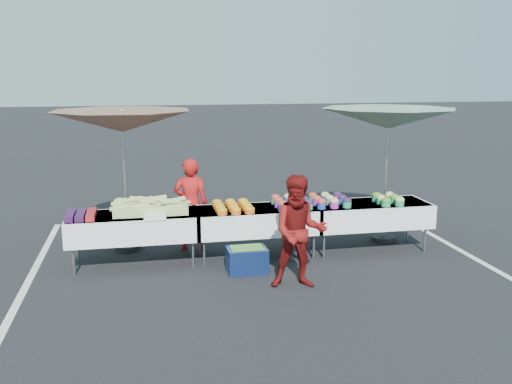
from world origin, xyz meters
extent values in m
plane|color=black|center=(0.00, 0.00, 0.00)|extent=(80.00, 80.00, 0.00)
cube|color=silver|center=(-3.20, 0.00, 0.00)|extent=(0.10, 5.00, 0.00)
cube|color=silver|center=(3.20, 0.00, 0.00)|extent=(0.10, 5.00, 0.00)
cube|color=white|center=(-1.80, 0.00, 0.73)|extent=(1.80, 0.75, 0.04)
cube|color=white|center=(-1.80, 0.00, 0.57)|extent=(1.86, 0.81, 0.36)
cylinder|color=slate|center=(-2.62, -0.29, 0.20)|extent=(0.04, 0.04, 0.39)
cylinder|color=slate|center=(-2.62, 0.29, 0.20)|extent=(0.04, 0.04, 0.39)
cylinder|color=slate|center=(-0.98, -0.29, 0.20)|extent=(0.04, 0.04, 0.39)
cylinder|color=slate|center=(-0.98, 0.29, 0.20)|extent=(0.04, 0.04, 0.39)
cube|color=white|center=(0.00, 0.00, 0.73)|extent=(1.80, 0.75, 0.04)
cube|color=white|center=(0.00, 0.00, 0.57)|extent=(1.86, 0.81, 0.36)
cylinder|color=slate|center=(-0.82, -0.29, 0.20)|extent=(0.04, 0.04, 0.39)
cylinder|color=slate|center=(-0.82, 0.29, 0.20)|extent=(0.04, 0.04, 0.39)
cylinder|color=slate|center=(0.82, -0.29, 0.20)|extent=(0.04, 0.04, 0.39)
cylinder|color=slate|center=(0.82, 0.29, 0.20)|extent=(0.04, 0.04, 0.39)
cube|color=white|center=(1.80, 0.00, 0.73)|extent=(1.80, 0.75, 0.04)
cube|color=white|center=(1.80, 0.00, 0.57)|extent=(1.86, 0.81, 0.36)
cylinder|color=slate|center=(0.98, -0.29, 0.20)|extent=(0.04, 0.04, 0.39)
cylinder|color=slate|center=(0.98, 0.29, 0.20)|extent=(0.04, 0.04, 0.39)
cylinder|color=slate|center=(2.62, -0.29, 0.20)|extent=(0.04, 0.04, 0.39)
cylinder|color=slate|center=(2.62, 0.29, 0.20)|extent=(0.04, 0.04, 0.39)
cube|color=black|center=(-2.65, -0.27, 0.79)|extent=(0.12, 0.12, 0.08)
cube|color=black|center=(-2.65, -0.13, 0.79)|extent=(0.12, 0.12, 0.08)
cube|color=black|center=(-2.65, 0.01, 0.79)|extent=(0.12, 0.12, 0.08)
cube|color=black|center=(-2.65, 0.15, 0.79)|extent=(0.12, 0.12, 0.08)
cube|color=black|center=(-2.51, -0.27, 0.79)|extent=(0.12, 0.12, 0.08)
cube|color=black|center=(-2.51, -0.13, 0.79)|extent=(0.12, 0.12, 0.08)
cube|color=black|center=(-2.51, 0.01, 0.79)|extent=(0.12, 0.12, 0.08)
cube|color=black|center=(-2.51, 0.15, 0.79)|extent=(0.12, 0.12, 0.08)
cube|color=maroon|center=(-2.37, -0.27, 0.79)|extent=(0.12, 0.12, 0.08)
cube|color=maroon|center=(-2.37, -0.13, 0.79)|extent=(0.12, 0.12, 0.08)
cube|color=maroon|center=(-2.37, 0.01, 0.79)|extent=(0.12, 0.12, 0.08)
cube|color=maroon|center=(-2.37, 0.15, 0.79)|extent=(0.12, 0.12, 0.08)
cube|color=#9CAA57|center=(-1.55, 0.05, 0.82)|extent=(1.05, 0.55, 0.14)
cylinder|color=#9CAA57|center=(-1.25, 0.20, 0.85)|extent=(0.27, 0.09, 0.10)
cylinder|color=#9CAA57|center=(-1.93, 0.10, 0.92)|extent=(0.27, 0.14, 0.07)
cylinder|color=#9CAA57|center=(-1.44, -0.06, 0.97)|extent=(0.27, 0.14, 0.09)
cylinder|color=#9CAA57|center=(-1.97, 0.08, 0.87)|extent=(0.27, 0.15, 0.10)
cylinder|color=#9CAA57|center=(-1.73, -0.01, 0.91)|extent=(0.27, 0.15, 0.08)
cylinder|color=#9CAA57|center=(-1.59, 0.09, 0.94)|extent=(0.27, 0.10, 0.10)
cylinder|color=#9CAA57|center=(-1.59, -0.03, 0.94)|extent=(0.27, 0.07, 0.08)
cylinder|color=#9CAA57|center=(-1.68, -0.13, 0.90)|extent=(0.27, 0.14, 0.09)
cylinder|color=#9CAA57|center=(-1.71, 0.25, 0.92)|extent=(0.27, 0.12, 0.08)
cylinder|color=#9CAA57|center=(-1.09, 0.14, 0.87)|extent=(0.27, 0.16, 0.08)
cylinder|color=#9CAA57|center=(-1.86, 0.01, 0.92)|extent=(0.27, 0.11, 0.07)
cylinder|color=#9CAA57|center=(-1.64, -0.18, 0.85)|extent=(0.27, 0.10, 0.07)
cylinder|color=#9CAA57|center=(-1.44, 0.19, 0.93)|extent=(0.27, 0.12, 0.08)
cylinder|color=#9CAA57|center=(-1.98, -0.17, 0.90)|extent=(0.27, 0.15, 0.08)
cylinder|color=#9CAA57|center=(-1.89, 0.09, 0.94)|extent=(0.27, 0.10, 0.08)
cylinder|color=#9CAA57|center=(-1.34, 0.00, 0.90)|extent=(0.27, 0.16, 0.10)
cylinder|color=#9CAA57|center=(-1.83, -0.02, 0.97)|extent=(0.27, 0.12, 0.09)
cylinder|color=#9CAA57|center=(-1.28, -0.18, 0.95)|extent=(0.27, 0.09, 0.07)
cylinder|color=#9CAA57|center=(-1.22, -0.15, 0.88)|extent=(0.27, 0.10, 0.09)
cylinder|color=#9CAA57|center=(-1.30, -0.09, 0.87)|extent=(0.27, 0.12, 0.09)
cylinder|color=#9CAA57|center=(-1.45, 0.28, 0.86)|extent=(0.27, 0.10, 0.08)
cylinder|color=#9CAA57|center=(-1.17, 0.03, 0.93)|extent=(0.27, 0.14, 0.10)
cylinder|color=#9CAA57|center=(-1.24, 0.25, 0.86)|extent=(0.27, 0.12, 0.07)
cylinder|color=#9CAA57|center=(-1.30, 0.23, 0.86)|extent=(0.27, 0.07, 0.10)
cube|color=white|center=(-1.50, -0.30, 0.78)|extent=(0.30, 0.25, 0.05)
cylinder|color=#CB5C16|center=(-0.55, -0.28, 0.78)|extent=(0.15, 0.15, 0.05)
ellipsoid|color=orange|center=(-0.55, -0.28, 0.81)|extent=(0.15, 0.15, 0.08)
cylinder|color=#CB5C16|center=(-0.55, -0.10, 0.78)|extent=(0.15, 0.15, 0.05)
ellipsoid|color=orange|center=(-0.55, -0.10, 0.81)|extent=(0.15, 0.15, 0.08)
cylinder|color=#CB5C16|center=(-0.55, 0.08, 0.78)|extent=(0.15, 0.15, 0.05)
ellipsoid|color=orange|center=(-0.55, 0.08, 0.81)|extent=(0.15, 0.15, 0.08)
cylinder|color=#CB5C16|center=(-0.55, 0.26, 0.78)|extent=(0.15, 0.15, 0.05)
ellipsoid|color=orange|center=(-0.55, 0.26, 0.81)|extent=(0.15, 0.15, 0.08)
cylinder|color=#CB5C16|center=(-0.35, -0.28, 0.78)|extent=(0.15, 0.15, 0.05)
ellipsoid|color=orange|center=(-0.35, -0.28, 0.81)|extent=(0.15, 0.15, 0.08)
cylinder|color=#CB5C16|center=(-0.35, -0.10, 0.78)|extent=(0.15, 0.15, 0.05)
ellipsoid|color=orange|center=(-0.35, -0.10, 0.81)|extent=(0.15, 0.15, 0.08)
cylinder|color=#CB5C16|center=(-0.35, 0.08, 0.78)|extent=(0.15, 0.15, 0.05)
ellipsoid|color=orange|center=(-0.35, 0.08, 0.81)|extent=(0.15, 0.15, 0.08)
cylinder|color=#CB5C16|center=(-0.35, 0.26, 0.78)|extent=(0.15, 0.15, 0.05)
ellipsoid|color=orange|center=(-0.35, 0.26, 0.81)|extent=(0.15, 0.15, 0.08)
cylinder|color=#CB5C16|center=(-0.15, -0.28, 0.78)|extent=(0.15, 0.15, 0.05)
ellipsoid|color=orange|center=(-0.15, -0.28, 0.81)|extent=(0.15, 0.15, 0.08)
cylinder|color=#CB5C16|center=(-0.15, -0.10, 0.78)|extent=(0.15, 0.15, 0.05)
ellipsoid|color=orange|center=(-0.15, -0.10, 0.81)|extent=(0.15, 0.15, 0.08)
cylinder|color=#CB5C16|center=(-0.15, 0.08, 0.78)|extent=(0.15, 0.15, 0.05)
ellipsoid|color=orange|center=(-0.15, 0.08, 0.81)|extent=(0.15, 0.15, 0.08)
cylinder|color=#CB5C16|center=(-0.15, 0.26, 0.78)|extent=(0.15, 0.15, 0.05)
ellipsoid|color=orange|center=(-0.15, 0.26, 0.81)|extent=(0.15, 0.15, 0.08)
cylinder|color=#21379B|center=(0.35, -0.22, 0.80)|extent=(0.13, 0.13, 0.10)
ellipsoid|color=maroon|center=(0.35, -0.22, 0.86)|extent=(0.14, 0.14, 0.10)
cylinder|color=#B126A9|center=(0.35, 0.00, 0.80)|extent=(0.13, 0.13, 0.10)
ellipsoid|color=maroon|center=(0.35, 0.00, 0.86)|extent=(0.14, 0.14, 0.10)
cylinder|color=#238C5C|center=(0.35, 0.22, 0.80)|extent=(0.13, 0.13, 0.10)
ellipsoid|color=maroon|center=(0.35, 0.22, 0.86)|extent=(0.14, 0.14, 0.10)
cylinder|color=#B126A9|center=(0.55, -0.22, 0.80)|extent=(0.13, 0.13, 0.10)
ellipsoid|color=tan|center=(0.55, -0.22, 0.86)|extent=(0.14, 0.14, 0.10)
cylinder|color=#238C5C|center=(0.55, 0.00, 0.80)|extent=(0.13, 0.13, 0.10)
ellipsoid|color=tan|center=(0.55, 0.00, 0.86)|extent=(0.14, 0.14, 0.10)
cylinder|color=#21379B|center=(0.55, 0.22, 0.80)|extent=(0.13, 0.13, 0.10)
ellipsoid|color=tan|center=(0.55, 0.22, 0.86)|extent=(0.14, 0.14, 0.10)
cylinder|color=#238C5C|center=(0.75, -0.22, 0.80)|extent=(0.13, 0.13, 0.10)
ellipsoid|color=#24122F|center=(0.75, -0.22, 0.86)|extent=(0.14, 0.14, 0.10)
cylinder|color=#21379B|center=(0.75, 0.00, 0.80)|extent=(0.13, 0.13, 0.10)
ellipsoid|color=#24122F|center=(0.75, 0.00, 0.86)|extent=(0.14, 0.14, 0.10)
cylinder|color=#B126A9|center=(0.75, 0.22, 0.80)|extent=(0.13, 0.13, 0.10)
ellipsoid|color=#24122F|center=(0.75, 0.22, 0.86)|extent=(0.14, 0.14, 0.10)
cylinder|color=#21379B|center=(0.95, -0.22, 0.80)|extent=(0.13, 0.13, 0.10)
ellipsoid|color=maroon|center=(0.95, -0.22, 0.86)|extent=(0.14, 0.14, 0.10)
cylinder|color=#B126A9|center=(0.95, 0.00, 0.80)|extent=(0.13, 0.13, 0.10)
ellipsoid|color=maroon|center=(0.95, 0.00, 0.86)|extent=(0.14, 0.14, 0.10)
cylinder|color=#238C5C|center=(0.95, 0.22, 0.80)|extent=(0.13, 0.13, 0.10)
ellipsoid|color=maroon|center=(0.95, 0.22, 0.86)|extent=(0.14, 0.14, 0.10)
cylinder|color=#B126A9|center=(1.15, -0.22, 0.80)|extent=(0.13, 0.13, 0.10)
ellipsoid|color=tan|center=(1.15, -0.22, 0.86)|extent=(0.14, 0.14, 0.10)
cylinder|color=#238C5C|center=(1.15, 0.00, 0.80)|extent=(0.13, 0.13, 0.10)
ellipsoid|color=tan|center=(1.15, 0.00, 0.86)|extent=(0.14, 0.14, 0.10)
cylinder|color=#21379B|center=(1.15, 0.22, 0.80)|extent=(0.13, 0.13, 0.10)
ellipsoid|color=tan|center=(1.15, 0.22, 0.86)|extent=(0.14, 0.14, 0.10)
cylinder|color=#238C5C|center=(1.35, -0.22, 0.80)|extent=(0.13, 0.13, 0.10)
ellipsoid|color=#24122F|center=(1.35, -0.22, 0.86)|extent=(0.14, 0.14, 0.10)
cylinder|color=#21379B|center=(1.35, 0.00, 0.80)|extent=(0.13, 0.13, 0.10)
ellipsoid|color=#24122F|center=(1.35, 0.00, 0.86)|extent=(0.14, 0.14, 0.10)
cylinder|color=#B126A9|center=(1.35, 0.22, 0.80)|extent=(0.13, 0.13, 0.10)
ellipsoid|color=#24122F|center=(1.35, 0.22, 0.86)|extent=(0.14, 0.14, 0.10)
cylinder|color=#238C5C|center=(1.95, -0.28, 0.79)|extent=(0.14, 0.14, 0.08)
ellipsoid|color=#227C21|center=(1.95, -0.28, 0.84)|extent=(0.14, 0.14, 0.11)
cylinder|color=#238C5C|center=(1.95, -0.10, 0.79)|extent=(0.14, 0.14, 0.08)
ellipsoid|color=#C3D45F|center=(1.95, -0.10, 0.84)|extent=(0.14, 0.14, 0.11)
cylinder|color=#238C5C|center=(1.95, 0.08, 0.79)|extent=(0.14, 0.14, 0.08)
ellipsoid|color=#227C21|center=(1.95, 0.08, 0.84)|extent=(0.14, 0.14, 0.11)
cylinder|color=#238C5C|center=(2.17, -0.28, 0.79)|extent=(0.14, 0.14, 0.08)
ellipsoid|color=#C3D45F|center=(2.17, -0.28, 0.84)|extent=(0.14, 0.14, 0.11)
cylinder|color=#238C5C|center=(2.17, -0.10, 0.79)|extent=(0.14, 0.14, 0.08)
ellipsoid|color=#227C21|center=(2.17, -0.10, 0.84)|extent=(0.14, 0.14, 0.11)
cylinder|color=#238C5C|center=(2.17, 0.08, 0.79)|extent=(0.14, 0.14, 0.08)
ellipsoid|color=#C3D45F|center=(2.17, 0.08, 0.84)|extent=(0.14, 0.14, 0.11)
imported|color=#A81413|center=(-0.92, 0.55, 0.73)|extent=(0.60, 0.46, 1.46)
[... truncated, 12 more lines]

